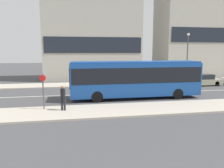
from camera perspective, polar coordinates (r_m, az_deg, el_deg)
ground_plane at (r=21.88m, az=-1.34°, el=-2.64°), size 120.00×120.00×0.00m
sidewalk_near at (r=15.88m, az=2.09°, el=-6.78°), size 44.00×3.50×0.13m
sidewalk_far at (r=27.97m, az=-3.27°, el=-0.02°), size 44.00×3.50×0.13m
lane_centerline at (r=21.88m, az=-1.34°, el=-2.63°), size 41.80×0.16×0.01m
apartment_block_left_tower at (r=33.73m, az=-5.22°, el=17.06°), size 14.09×5.15×18.46m
apartment_block_right_tower at (r=41.67m, az=24.55°, el=18.72°), size 17.47×6.85×24.19m
city_bus at (r=19.88m, az=6.09°, el=1.80°), size 11.70×2.54×3.36m
parked_car_0 at (r=29.42m, az=22.69°, el=0.93°), size 4.31×1.76×1.43m
pedestrian_near_stop at (r=15.70m, az=-12.69°, el=-3.16°), size 0.34×0.34×1.76m
bus_stop_sign at (r=16.27m, az=-17.55°, el=-1.20°), size 0.44×0.12×2.53m
street_lamp at (r=30.02m, az=19.11°, el=7.78°), size 0.36×0.36×6.38m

